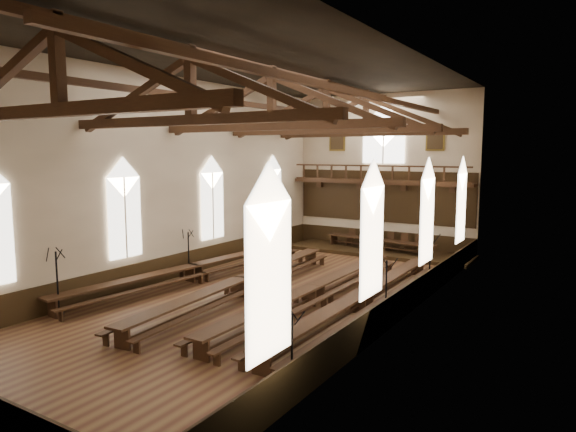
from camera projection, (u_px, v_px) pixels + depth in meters
name	position (u px, v px, depth m)	size (l,w,h in m)	color
ground	(272.00, 295.00, 22.74)	(26.00, 26.00, 0.00)	brown
room_walls	(272.00, 148.00, 21.93)	(26.00, 26.00, 26.00)	beige
wainscot_band	(272.00, 282.00, 22.66)	(12.00, 26.00, 1.20)	#2F200E
side_windows	(272.00, 212.00, 22.27)	(11.85, 19.80, 4.50)	white
end_window	(384.00, 138.00, 32.71)	(2.80, 0.12, 3.80)	white
minstrels_gallery	(381.00, 190.00, 32.92)	(11.80, 1.24, 3.70)	#3E2413
portraits	(384.00, 140.00, 32.73)	(7.75, 0.09, 1.45)	brown
roof_trusses	(272.00, 107.00, 21.72)	(11.70, 25.70, 2.80)	#3E2413
refectory_row_a	(194.00, 269.00, 25.22)	(2.44, 15.21, 0.82)	#3E2413
refectory_row_b	(242.00, 282.00, 22.72)	(2.19, 15.09, 0.81)	#3E2413
refectory_row_c	(314.00, 290.00, 21.47)	(1.62, 14.79, 0.79)	#3E2413
refectory_row_d	(362.00, 297.00, 20.42)	(1.61, 14.80, 0.79)	#3E2413
dais	(379.00, 252.00, 32.10)	(11.40, 3.20, 0.21)	#2F200E
high_table	(379.00, 241.00, 32.02)	(7.42, 1.82, 0.69)	#3E2413
high_chairs	(383.00, 239.00, 32.63)	(4.98, 0.48, 1.07)	#3E2413
candelabrum_left_near	(58.00, 295.00, 19.90)	(0.77, 0.81, 2.66)	black
candelabrum_left_mid	(189.00, 262.00, 26.11)	(0.73, 0.69, 2.42)	black
candelabrum_left_far	(261.00, 243.00, 31.55)	(0.71, 0.78, 2.53)	black
candelabrum_right_near	(292.00, 367.00, 13.48)	(0.63, 0.70, 2.28)	black
candelabrum_right_mid	(386.00, 302.00, 19.16)	(0.69, 0.75, 2.47)	black
candelabrum_right_far	(429.00, 272.00, 23.82)	(0.75, 0.79, 2.61)	black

